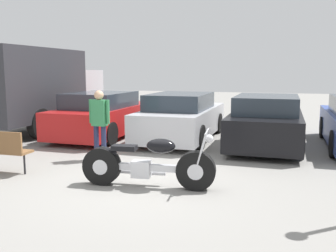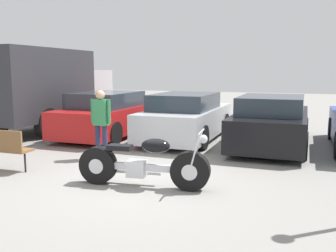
% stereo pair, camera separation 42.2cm
% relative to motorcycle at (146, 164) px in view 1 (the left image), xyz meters
% --- Properties ---
extents(ground_plane, '(60.00, 60.00, 0.00)m').
position_rel_motorcycle_xyz_m(ground_plane, '(-0.24, 0.19, -0.43)').
color(ground_plane, gray).
extents(motorcycle, '(2.44, 0.67, 1.06)m').
position_rel_motorcycle_xyz_m(motorcycle, '(0.00, 0.00, 0.00)').
color(motorcycle, black).
rests_on(motorcycle, ground_plane).
extents(parked_car_red, '(1.92, 4.52, 1.41)m').
position_rel_motorcycle_xyz_m(parked_car_red, '(-3.17, 4.58, 0.24)').
color(parked_car_red, red).
rests_on(parked_car_red, ground_plane).
extents(parked_car_silver, '(1.92, 4.52, 1.41)m').
position_rel_motorcycle_xyz_m(parked_car_silver, '(-0.65, 4.80, 0.24)').
color(parked_car_silver, '#BCBCC1').
rests_on(parked_car_silver, ground_plane).
extents(parked_car_black, '(1.92, 4.52, 1.41)m').
position_rel_motorcycle_xyz_m(parked_car_black, '(1.86, 4.56, 0.24)').
color(parked_car_black, black).
rests_on(parked_car_black, ground_plane).
extents(delivery_truck, '(2.19, 5.67, 2.79)m').
position_rel_motorcycle_xyz_m(delivery_truck, '(-5.78, 4.68, 1.12)').
color(delivery_truck, '#2D2D33').
rests_on(delivery_truck, ground_plane).
extents(person_standing, '(0.52, 0.22, 1.64)m').
position_rel_motorcycle_xyz_m(person_standing, '(-1.78, 1.64, 0.54)').
color(person_standing, '#232847').
rests_on(person_standing, ground_plane).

